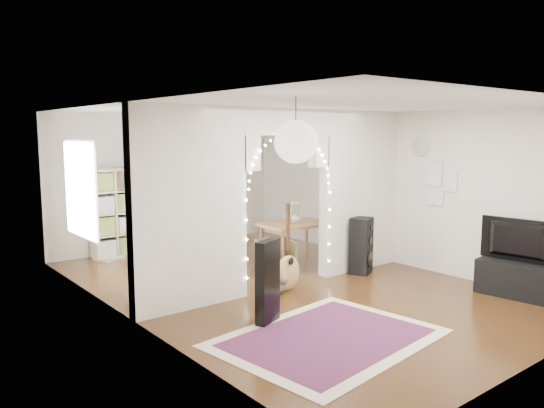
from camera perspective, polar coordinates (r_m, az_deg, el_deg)
floor at (r=8.29m, az=1.42°, el=-8.71°), size 7.50×7.50×0.00m
ceiling at (r=7.96m, az=1.48°, el=10.28°), size 5.00×7.50×0.02m
wall_back at (r=11.13m, az=-11.09°, el=2.42°), size 5.00×0.02×2.70m
wall_front at (r=5.71m, az=26.48°, el=-3.05°), size 5.00×0.02×2.70m
wall_left at (r=6.70m, az=-15.15°, el=-1.05°), size 0.02×7.50×2.70m
wall_right at (r=9.80m, az=12.71°, el=1.69°), size 0.02×7.50×2.70m
divider_wall at (r=8.01m, az=1.45°, el=1.13°), size 5.00×0.20×2.70m
fairy_lights at (r=7.89m, az=2.06°, el=1.95°), size 1.64×0.04×1.60m
window at (r=8.36m, az=-19.94°, el=1.47°), size 0.04×1.20×1.40m
wall_clock at (r=9.38m, az=15.64°, el=5.93°), size 0.03×0.31×0.31m
picture_frames at (r=9.18m, az=17.53°, el=2.08°), size 0.02×0.50×0.70m
paper_lantern at (r=4.90m, az=2.56°, el=6.69°), size 0.40×0.40×0.40m
ceiling_fan at (r=9.57m, az=-6.34°, el=7.99°), size 1.10×1.10×0.30m
area_rug at (r=6.28m, az=6.07°, el=-14.12°), size 2.67×2.13×0.02m
guitar_case at (r=6.57m, az=-0.47°, el=-8.37°), size 0.42×0.27×1.04m
acoustic_guitar at (r=7.88m, az=1.71°, el=-5.91°), size 0.47×0.28×1.12m
tabby_cat at (r=7.83m, az=0.65°, el=-8.69°), size 0.22×0.48×0.32m
floor_speaker at (r=8.98m, az=9.57°, el=-4.45°), size 0.46×0.44×0.94m
media_console at (r=8.42m, az=24.56°, el=-7.38°), size 0.51×1.04×0.50m
tv at (r=8.30m, az=24.77°, el=-3.64°), size 0.27×1.08×0.62m
bookcase at (r=10.58m, az=-14.67°, el=-0.71°), size 1.69×0.89×1.69m
dining_table at (r=9.42m, az=2.55°, el=-2.47°), size 1.24×0.87×0.76m
flower_vase at (r=9.39m, az=2.55°, el=-1.45°), size 0.19×0.19×0.19m
dining_chair_left at (r=9.62m, az=-9.58°, el=-4.85°), size 0.72×0.73×0.54m
dining_chair_right at (r=9.01m, az=0.41°, el=-5.57°), size 0.76×0.77×0.55m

